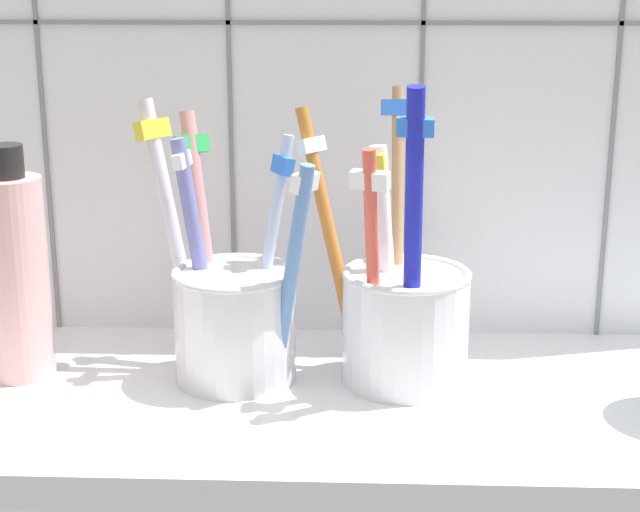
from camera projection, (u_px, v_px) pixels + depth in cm
name	position (u px, v px, depth cm)	size (l,w,h in cm)	color
counter_slab	(319.00, 408.00, 61.25)	(64.00, 22.00, 2.00)	silver
tile_wall_back	(326.00, 37.00, 66.81)	(64.00, 2.20, 45.00)	white
toothbrush_cup_left	(233.00, 311.00, 62.19)	(11.70, 9.25, 17.24)	silver
toothbrush_cup_right	(402.00, 313.00, 61.56)	(11.10, 9.36, 18.86)	silver
soap_bottle	(14.00, 273.00, 61.99)	(4.22, 4.22, 14.74)	beige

